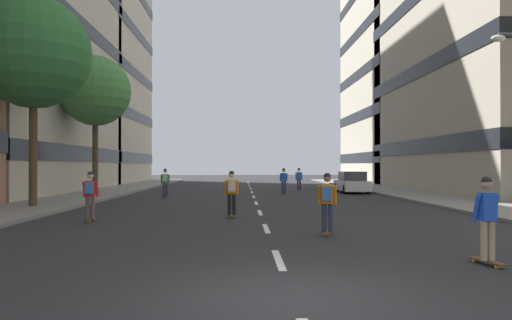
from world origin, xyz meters
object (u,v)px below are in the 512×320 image
(street_tree_mid, at_px, (34,53))
(skater_6, at_px, (487,216))
(skater_1, at_px, (165,181))
(skater_4, at_px, (232,191))
(skater_5, at_px, (299,178))
(skater_3, at_px, (90,193))
(skater_0, at_px, (327,200))
(parked_car_near, at_px, (352,183))
(street_tree_near, at_px, (95,91))
(skater_2, at_px, (284,180))

(street_tree_mid, xyz_separation_m, skater_6, (14.45, -12.79, -6.16))
(skater_1, distance_m, skater_4, 11.79)
(skater_5, bearing_deg, skater_3, -116.15)
(skater_0, height_order, skater_1, same)
(street_tree_mid, xyz_separation_m, skater_0, (11.97, -8.64, -6.13))
(parked_car_near, bearing_deg, skater_1, -158.52)
(skater_4, distance_m, skater_6, 10.29)
(skater_5, bearing_deg, skater_0, -94.91)
(parked_car_near, distance_m, skater_5, 4.46)
(skater_1, height_order, skater_6, same)
(skater_3, distance_m, skater_6, 12.77)
(street_tree_near, bearing_deg, skater_2, 6.12)
(skater_2, relative_size, skater_4, 1.00)
(parked_car_near, bearing_deg, skater_6, -96.93)
(skater_5, bearing_deg, street_tree_near, -158.87)
(skater_1, height_order, skater_3, same)
(parked_car_near, xyz_separation_m, skater_2, (-5.01, -1.28, 0.29))
(street_tree_near, height_order, skater_4, street_tree_near)
(skater_6, bearing_deg, skater_4, 120.98)
(skater_2, bearing_deg, street_tree_mid, -139.34)
(skater_5, bearing_deg, parked_car_near, -38.75)
(skater_3, distance_m, skater_4, 5.10)
(street_tree_near, distance_m, skater_1, 7.94)
(street_tree_mid, bearing_deg, skater_6, -41.52)
(street_tree_mid, height_order, skater_1, street_tree_mid)
(street_tree_mid, xyz_separation_m, skater_3, (4.20, -5.18, -6.13))
(skater_0, xyz_separation_m, skater_1, (-7.07, 15.67, 0.00))
(skater_0, relative_size, skater_3, 1.00)
(street_tree_near, xyz_separation_m, skater_6, (14.45, -22.15, -5.82))
(skater_0, height_order, skater_4, same)
(skater_1, distance_m, skater_2, 8.38)
(skater_0, xyz_separation_m, skater_6, (2.48, -4.15, -0.03))
(street_tree_near, height_order, skater_6, street_tree_near)
(parked_car_near, distance_m, skater_0, 21.33)
(skater_1, xyz_separation_m, skater_3, (-0.71, -12.21, 0.00))
(street_tree_near, relative_size, skater_0, 5.05)
(skater_1, relative_size, skater_6, 1.00)
(skater_5, height_order, skater_6, same)
(street_tree_mid, xyz_separation_m, skater_1, (4.90, 7.03, -6.13))
(street_tree_near, bearing_deg, skater_5, 21.13)
(skater_0, distance_m, skater_2, 19.34)
(street_tree_mid, height_order, skater_3, street_tree_mid)
(skater_0, xyz_separation_m, skater_2, (0.47, 19.33, -0.03))
(skater_3, xyz_separation_m, skater_5, (9.79, 19.94, -0.03))
(parked_car_near, height_order, skater_6, skater_6)
(street_tree_near, distance_m, skater_4, 17.18)
(street_tree_mid, bearing_deg, street_tree_near, 90.00)
(skater_4, height_order, skater_5, same)
(skater_5, bearing_deg, skater_4, -104.46)
(parked_car_near, xyz_separation_m, skater_3, (-13.26, -17.15, 0.32))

